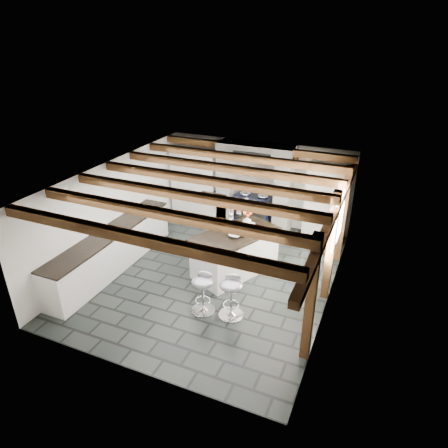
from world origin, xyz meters
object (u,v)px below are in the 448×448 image
at_px(range_cooker, 254,210).
at_px(bar_stool_near, 231,291).
at_px(kitchen_island, 235,252).
at_px(bar_stool_far, 203,288).

distance_m(range_cooker, bar_stool_near, 3.91).
bearing_deg(kitchen_island, range_cooker, 124.21).
height_order(range_cooker, bar_stool_far, range_cooker).
bearing_deg(kitchen_island, bar_stool_near, -46.20).
distance_m(bar_stool_near, bar_stool_far, 0.55).
bearing_deg(bar_stool_far, bar_stool_near, 0.59).
height_order(kitchen_island, bar_stool_far, kitchen_island).
distance_m(kitchen_island, bar_stool_near, 1.57).
xyz_separation_m(kitchen_island, bar_stool_far, (-0.03, -1.56, 0.04)).
xyz_separation_m(bar_stool_near, bar_stool_far, (-0.55, -0.08, -0.02)).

